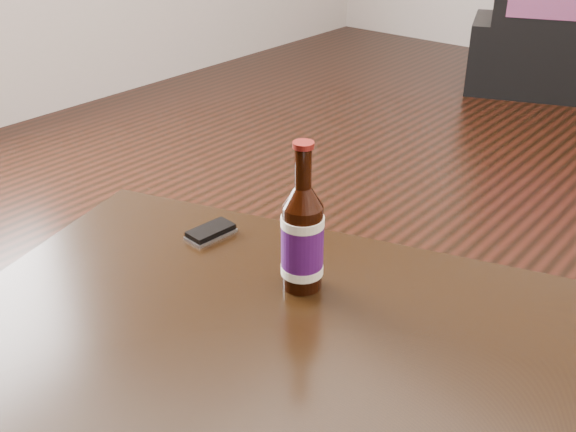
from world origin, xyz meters
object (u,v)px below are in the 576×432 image
Objects in this scene: beer_bottle at (302,238)px; coffee_table at (371,430)px; phone at (211,232)px; tv_stand at (560,58)px.

coffee_table is at bearing -30.80° from beer_bottle.
coffee_table is 0.32m from beer_bottle.
phone reaches higher than coffee_table.
beer_bottle reaches higher than tv_stand.
phone is (-0.47, 0.16, 0.08)m from coffee_table.
tv_stand is at bearing 104.71° from coffee_table.
phone is at bearing 174.74° from beer_bottle.
tv_stand is 0.61× the size of coffee_table.
beer_bottle is at bearing -100.59° from tv_stand.
phone is at bearing 161.09° from coffee_table.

